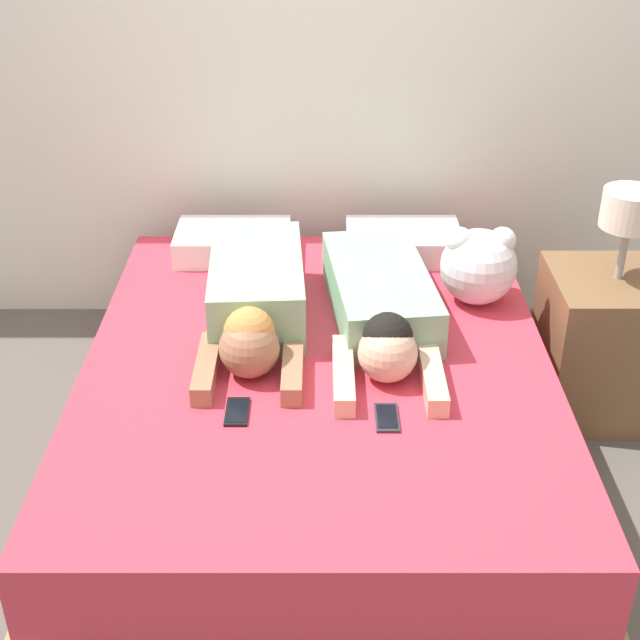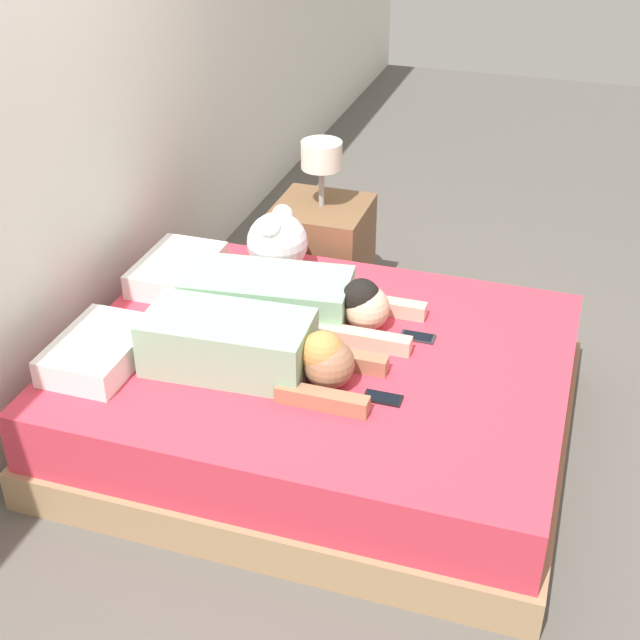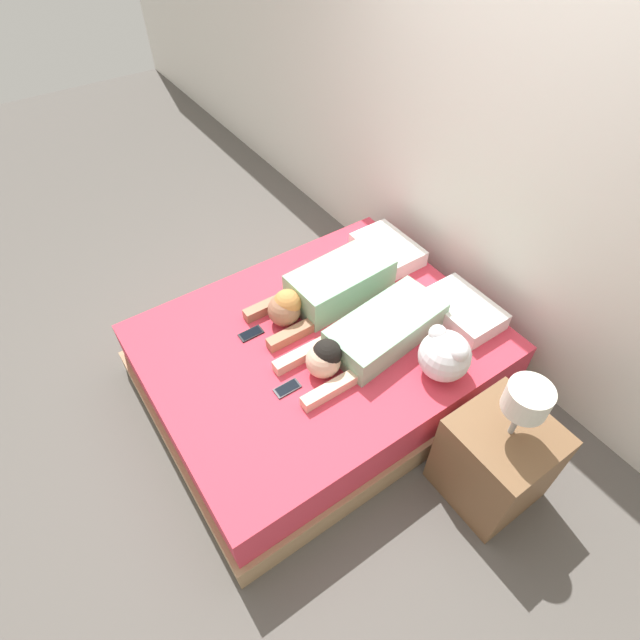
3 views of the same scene
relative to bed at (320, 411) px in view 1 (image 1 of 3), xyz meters
The scene contains 11 objects.
ground_plane 0.23m from the bed, ahead, with size 12.00×12.00×0.00m, color #5B5651.
wall_back 1.62m from the bed, 90.00° to the left, with size 12.00×0.06×2.60m.
bed is the anchor object (origin of this frame).
pillow_head_left 0.97m from the bed, 113.70° to the left, with size 0.49×0.33×0.12m.
pillow_head_right 0.97m from the bed, 66.30° to the left, with size 0.49×0.33×0.12m.
person_left 0.47m from the bed, 137.38° to the left, with size 0.38×0.99×0.24m.
person_right 0.45m from the bed, 40.31° to the left, with size 0.44×1.09×0.23m.
cell_phone_left 0.49m from the bed, 127.02° to the right, with size 0.07×0.15×0.01m.
cell_phone_right 0.50m from the bed, 59.55° to the right, with size 0.07×0.15×0.01m.
plush_toy 0.85m from the bed, 33.98° to the left, with size 0.30×0.30×0.31m.
nightstand 1.22m from the bed, 17.50° to the left, with size 0.49×0.49×0.95m.
Camera 1 is at (0.01, -2.69, 2.15)m, focal length 50.00 mm.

